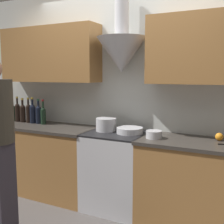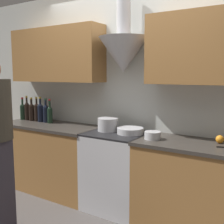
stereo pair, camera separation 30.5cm
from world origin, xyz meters
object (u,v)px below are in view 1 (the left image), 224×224
object	(u,v)px
wine_bottle_4	(33,113)
wine_bottle_6	(43,115)
wine_bottle_0	(13,112)
wine_bottle_1	(18,111)
wine_bottle_3	(29,112)
saucepan	(154,134)
stock_pot	(106,125)
mixing_bowl	(130,130)
wine_bottle_2	(23,112)
wine_bottle_5	(39,114)
orange_fruit	(219,137)
stove_range	(116,170)

from	to	relation	value
wine_bottle_4	wine_bottle_6	xyz separation A→B (m)	(0.19, -0.01, -0.01)
wine_bottle_0	wine_bottle_1	distance (m)	0.09
wine_bottle_3	saucepan	xyz separation A→B (m)	(1.84, -0.15, -0.10)
stock_pot	wine_bottle_3	bearing A→B (deg)	178.37
wine_bottle_1	saucepan	bearing A→B (deg)	-4.15
wine_bottle_4	mixing_bowl	size ratio (longest dim) A/B	1.18
wine_bottle_2	wine_bottle_5	world-z (taller)	same
wine_bottle_1	wine_bottle_3	bearing A→B (deg)	0.75
wine_bottle_0	wine_bottle_2	world-z (taller)	wine_bottle_2
wine_bottle_5	orange_fruit	xyz separation A→B (m)	(2.28, 0.04, -0.10)
wine_bottle_4	wine_bottle_5	world-z (taller)	wine_bottle_4
stove_range	wine_bottle_4	distance (m)	1.42
wine_bottle_2	wine_bottle_6	bearing A→B (deg)	-1.54
mixing_bowl	wine_bottle_3	bearing A→B (deg)	178.60
wine_bottle_3	stock_pot	bearing A→B (deg)	-1.63
wine_bottle_0	wine_bottle_4	bearing A→B (deg)	-0.46
mixing_bowl	orange_fruit	world-z (taller)	orange_fruit
wine_bottle_0	wine_bottle_4	distance (m)	0.37
wine_bottle_5	stock_pot	bearing A→B (deg)	-1.98
wine_bottle_4	mixing_bowl	distance (m)	1.44
wine_bottle_5	orange_fruit	world-z (taller)	wine_bottle_5
wine_bottle_1	wine_bottle_2	size ratio (longest dim) A/B	1.06
wine_bottle_3	wine_bottle_5	bearing A→B (deg)	0.45
stove_range	wine_bottle_6	size ratio (longest dim) A/B	2.71
wine_bottle_5	stock_pot	size ratio (longest dim) A/B	1.39
stove_range	wine_bottle_3	distance (m)	1.49
wine_bottle_0	wine_bottle_1	xyz separation A→B (m)	(0.09, 0.00, 0.01)
wine_bottle_1	wine_bottle_6	size ratio (longest dim) A/B	1.06
wine_bottle_5	wine_bottle_2	bearing A→B (deg)	-178.84
stock_pot	wine_bottle_6	bearing A→B (deg)	178.76
stove_range	saucepan	world-z (taller)	saucepan
wine_bottle_3	mixing_bowl	world-z (taller)	wine_bottle_3
wine_bottle_1	wine_bottle_3	distance (m)	0.20
stock_pot	orange_fruit	xyz separation A→B (m)	(1.24, 0.07, -0.04)
wine_bottle_0	wine_bottle_2	bearing A→B (deg)	0.08
wine_bottle_5	mixing_bowl	distance (m)	1.35
stove_range	saucepan	bearing A→B (deg)	-8.64
wine_bottle_1	wine_bottle_4	bearing A→B (deg)	-0.99
mixing_bowl	wine_bottle_0	bearing A→B (deg)	178.96
wine_bottle_4	orange_fruit	size ratio (longest dim) A/B	4.44
wine_bottle_0	stock_pot	size ratio (longest dim) A/B	1.37
stove_range	wine_bottle_2	world-z (taller)	wine_bottle_2
wine_bottle_0	wine_bottle_5	world-z (taller)	wine_bottle_5
wine_bottle_4	saucepan	distance (m)	1.77
mixing_bowl	stove_range	bearing A→B (deg)	-164.43
wine_bottle_2	wine_bottle_4	bearing A→B (deg)	-1.02
wine_bottle_1	saucepan	xyz separation A→B (m)	(2.04, -0.15, -0.10)
wine_bottle_4	saucepan	size ratio (longest dim) A/B	2.09
wine_bottle_0	wine_bottle_1	size ratio (longest dim) A/B	0.93
wine_bottle_1	wine_bottle_2	distance (m)	0.10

